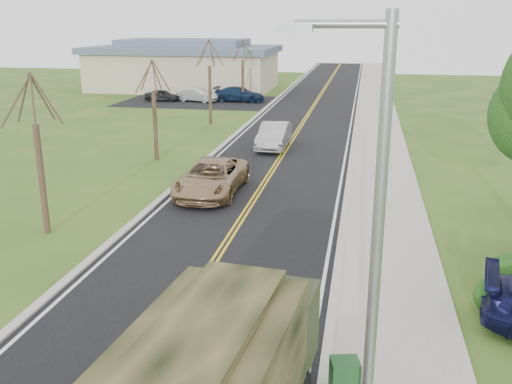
# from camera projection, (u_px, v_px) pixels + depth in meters

# --- Properties ---
(road) EXTENTS (8.00, 120.00, 0.01)m
(road) POSITION_uv_depth(u_px,v_px,m) (308.00, 115.00, 48.83)
(road) COLOR black
(road) RESTS_ON ground
(curb_right) EXTENTS (0.30, 120.00, 0.12)m
(curb_right) POSITION_uv_depth(u_px,v_px,m) (357.00, 115.00, 48.08)
(curb_right) COLOR #9E998E
(curb_right) RESTS_ON ground
(sidewalk_right) EXTENTS (3.20, 120.00, 0.10)m
(sidewalk_right) POSITION_uv_depth(u_px,v_px,m) (378.00, 116.00, 47.77)
(sidewalk_right) COLOR #9E998E
(sidewalk_right) RESTS_ON ground
(curb_left) EXTENTS (0.30, 120.00, 0.10)m
(curb_left) POSITION_uv_depth(u_px,v_px,m) (260.00, 113.00, 49.56)
(curb_left) COLOR #9E998E
(curb_left) RESTS_ON ground
(street_light) EXTENTS (1.65, 0.22, 8.00)m
(street_light) POSITION_uv_depth(u_px,v_px,m) (369.00, 256.00, 8.61)
(street_light) COLOR gray
(street_light) RESTS_ON ground
(bare_tree_a) EXTENTS (1.93, 2.26, 6.08)m
(bare_tree_a) POSITION_uv_depth(u_px,v_px,m) (40.00, 166.00, 21.13)
(bare_tree_a) COLOR #38281C
(bare_tree_a) RESTS_ON ground
(bare_tree_b) EXTENTS (1.83, 2.14, 5.73)m
(bare_tree_b) POSITION_uv_depth(u_px,v_px,m) (155.00, 118.00, 32.45)
(bare_tree_b) COLOR #38281C
(bare_tree_b) RESTS_ON ground
(bare_tree_c) EXTENTS (2.04, 2.39, 6.42)m
(bare_tree_c) POSITION_uv_depth(u_px,v_px,m) (210.00, 88.00, 43.64)
(bare_tree_c) COLOR #38281C
(bare_tree_c) RESTS_ON ground
(bare_tree_d) EXTENTS (1.88, 2.20, 5.91)m
(bare_tree_d) POSITION_uv_depth(u_px,v_px,m) (243.00, 76.00, 54.98)
(bare_tree_d) COLOR #38281C
(bare_tree_d) RESTS_ON ground
(commercial_building) EXTENTS (25.50, 21.50, 5.65)m
(commercial_building) POSITION_uv_depth(u_px,v_px,m) (185.00, 66.00, 65.92)
(commercial_building) COLOR tan
(commercial_building) RESTS_ON ground
(suv_champagne) EXTENTS (2.64, 5.67, 1.57)m
(suv_champagne) POSITION_uv_depth(u_px,v_px,m) (211.00, 177.00, 26.56)
(suv_champagne) COLOR #9A7B57
(suv_champagne) RESTS_ON ground
(sedan_silver) EXTENTS (1.70, 4.82, 1.59)m
(sedan_silver) POSITION_uv_depth(u_px,v_px,m) (274.00, 136.00, 35.97)
(sedan_silver) COLOR #A9A8AD
(sedan_silver) RESTS_ON ground
(utility_box_near) EXTENTS (0.70, 0.63, 0.80)m
(utility_box_near) POSITION_uv_depth(u_px,v_px,m) (345.00, 377.00, 12.24)
(utility_box_near) COLOR #19481E
(utility_box_near) RESTS_ON sidewalk_right
(lot_car_dark) EXTENTS (3.53, 1.47, 1.19)m
(lot_car_dark) POSITION_uv_depth(u_px,v_px,m) (163.00, 95.00, 56.59)
(lot_car_dark) COLOR black
(lot_car_dark) RESTS_ON ground
(lot_car_silver) EXTENTS (4.32, 2.40, 1.35)m
(lot_car_silver) POSITION_uv_depth(u_px,v_px,m) (197.00, 95.00, 56.20)
(lot_car_silver) COLOR #BCBBC1
(lot_car_silver) RESTS_ON ground
(lot_car_navy) EXTENTS (5.13, 2.34, 1.46)m
(lot_car_navy) POSITION_uv_depth(u_px,v_px,m) (240.00, 94.00, 56.27)
(lot_car_navy) COLOR #101F3A
(lot_car_navy) RESTS_ON ground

